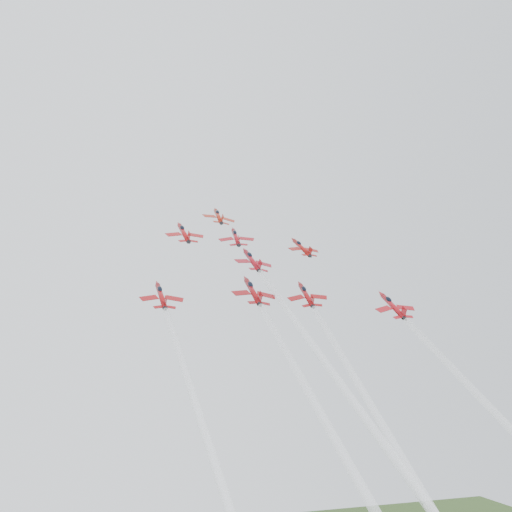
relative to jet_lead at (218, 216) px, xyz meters
name	(u,v)px	position (x,y,z in m)	size (l,w,h in m)	color
jet_lead	(218,216)	(0.00, 0.00, 0.00)	(9.77, 12.18, 8.82)	#A5200F
jet_row2_left	(184,232)	(-12.20, -11.84, -8.25)	(10.20, 12.72, 9.21)	#A30F11
jet_row2_center	(236,237)	(1.76, -12.29, -8.56)	(9.62, 12.00, 8.68)	maroon
jet_row2_right	(302,247)	(19.28, -15.75, -10.98)	(9.12, 11.36, 8.23)	maroon
jet_center	(322,381)	(2.54, -63.53, -44.35)	(9.93, 89.41, 62.85)	maroon
jet_rear_farleft	(197,451)	(-21.93, -75.92, -52.98)	(9.01, 81.09, 57.01)	maroon
jet_rear_left	(338,454)	(-1.58, -77.57, -54.13)	(10.13, 91.12, 64.05)	maroon
jet_rear_right	(401,433)	(10.84, -74.51, -52.00)	(9.20, 82.79, 58.20)	maroon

